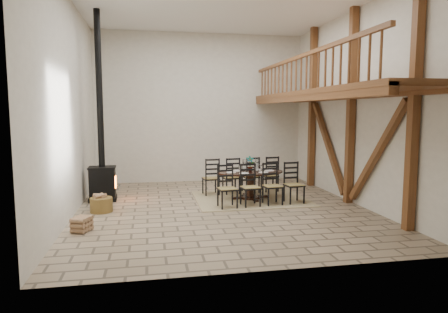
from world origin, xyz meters
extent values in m
plane|color=gray|center=(0.00, 0.00, 0.00)|extent=(8.00, 8.00, 0.00)
cube|color=beige|center=(0.00, 4.00, 2.50)|extent=(7.00, 0.02, 5.00)
cube|color=beige|center=(0.00, -4.00, 2.50)|extent=(7.00, 0.02, 5.00)
cube|color=beige|center=(-3.50, 0.00, 2.50)|extent=(0.02, 8.00, 5.00)
cube|color=beige|center=(3.50, 0.00, 2.50)|extent=(0.02, 8.00, 5.00)
cube|color=white|center=(0.00, 0.00, 5.00)|extent=(7.00, 8.00, 0.02)
cube|color=brown|center=(3.38, -2.50, 2.50)|extent=(0.18, 0.18, 5.00)
cube|color=brown|center=(3.38, 0.00, 2.50)|extent=(0.18, 0.18, 5.00)
cube|color=brown|center=(3.38, 2.50, 2.50)|extent=(0.18, 0.18, 5.00)
cube|color=brown|center=(3.38, -1.25, 1.40)|extent=(0.14, 2.16, 2.54)
cube|color=brown|center=(3.38, 1.25, 1.40)|extent=(0.14, 2.16, 2.54)
cube|color=brown|center=(3.38, 0.00, 2.80)|extent=(0.20, 7.80, 0.20)
cube|color=brown|center=(2.70, 0.00, 2.85)|extent=(1.60, 7.80, 0.12)
cube|color=brown|center=(2.00, 0.00, 2.75)|extent=(0.18, 7.80, 0.22)
cube|color=brown|center=(2.00, 0.00, 3.75)|extent=(0.09, 7.60, 0.09)
cube|color=brown|center=(2.00, 0.00, 3.33)|extent=(0.06, 7.60, 0.86)
cube|color=tan|center=(0.95, 0.88, 0.01)|extent=(3.00, 2.50, 0.02)
ellipsoid|color=black|center=(0.95, 0.88, 0.74)|extent=(1.95, 1.30, 0.04)
cylinder|color=black|center=(0.95, 0.88, 0.36)|extent=(0.18, 0.18, 0.68)
cylinder|color=black|center=(0.95, 0.88, 0.05)|extent=(0.57, 0.57, 0.06)
cube|color=#A08E4A|center=(0.13, -0.02, 0.49)|extent=(0.49, 0.47, 0.04)
cube|color=black|center=(0.13, -0.02, 0.23)|extent=(0.47, 0.47, 0.47)
cube|color=black|center=(0.11, 0.17, 0.77)|extent=(0.39, 0.08, 0.61)
cube|color=#A08E4A|center=(0.73, 0.04, 0.49)|extent=(0.49, 0.47, 0.04)
cube|color=black|center=(0.73, 0.04, 0.23)|extent=(0.47, 0.47, 0.47)
cube|color=black|center=(0.71, 0.23, 0.77)|extent=(0.39, 0.08, 0.61)
cube|color=#A08E4A|center=(1.34, 0.11, 0.49)|extent=(0.49, 0.47, 0.04)
cube|color=black|center=(1.34, 0.11, 0.23)|extent=(0.47, 0.47, 0.47)
cube|color=black|center=(1.32, 0.30, 0.77)|extent=(0.39, 0.08, 0.61)
cube|color=#A08E4A|center=(1.94, 0.17, 0.49)|extent=(0.49, 0.47, 0.04)
cube|color=black|center=(1.94, 0.17, 0.23)|extent=(0.47, 0.47, 0.47)
cube|color=black|center=(1.92, 0.36, 0.77)|extent=(0.39, 0.08, 0.61)
cube|color=#A08E4A|center=(-0.04, 1.59, 0.49)|extent=(0.49, 0.47, 0.04)
cube|color=black|center=(-0.04, 1.59, 0.23)|extent=(0.47, 0.47, 0.47)
cube|color=black|center=(-0.02, 1.40, 0.77)|extent=(0.39, 0.08, 0.61)
cube|color=#A08E4A|center=(0.56, 1.65, 0.49)|extent=(0.49, 0.47, 0.04)
cube|color=black|center=(0.56, 1.65, 0.23)|extent=(0.47, 0.47, 0.47)
cube|color=black|center=(0.58, 1.46, 0.77)|extent=(0.39, 0.08, 0.61)
cube|color=#A08E4A|center=(1.17, 1.71, 0.49)|extent=(0.49, 0.47, 0.04)
cube|color=black|center=(1.17, 1.71, 0.23)|extent=(0.47, 0.47, 0.47)
cube|color=black|center=(1.19, 1.52, 0.77)|extent=(0.39, 0.08, 0.61)
cube|color=#A08E4A|center=(1.77, 1.78, 0.49)|extent=(0.49, 0.47, 0.04)
cube|color=black|center=(1.77, 1.78, 0.23)|extent=(0.47, 0.47, 0.47)
cube|color=black|center=(1.79, 1.59, 0.77)|extent=(0.39, 0.08, 0.61)
cube|color=white|center=(0.95, 0.88, 0.76)|extent=(1.48, 0.85, 0.01)
cube|color=white|center=(0.95, 0.88, 0.85)|extent=(0.94, 0.40, 0.18)
cylinder|color=white|center=(0.77, 0.86, 0.93)|extent=(0.12, 0.12, 0.34)
cylinder|color=white|center=(1.13, 0.90, 0.93)|extent=(0.12, 0.12, 0.34)
cylinder|color=white|center=(0.77, 0.86, 0.84)|extent=(0.06, 0.06, 0.16)
cylinder|color=white|center=(1.13, 0.90, 0.84)|extent=(0.06, 0.06, 0.16)
imported|color=#4C723F|center=(0.95, 0.93, 0.97)|extent=(0.24, 0.17, 0.42)
cube|color=black|center=(-3.01, 1.40, 0.05)|extent=(0.73, 0.56, 0.11)
cube|color=black|center=(-3.01, 1.40, 0.49)|extent=(0.67, 0.51, 0.77)
cube|color=#FF590C|center=(-2.67, 1.41, 0.49)|extent=(0.03, 0.31, 0.31)
cube|color=black|center=(-3.01, 1.40, 0.90)|extent=(0.72, 0.55, 0.04)
cylinder|color=black|center=(-3.01, 1.40, 2.96)|extent=(0.16, 0.16, 4.08)
cylinder|color=brown|center=(-2.91, 0.15, 0.17)|extent=(0.53, 0.53, 0.34)
cube|color=tan|center=(-2.91, 0.15, 0.38)|extent=(0.28, 0.28, 0.10)
cube|color=tan|center=(-3.11, -1.41, 0.15)|extent=(0.43, 0.49, 0.30)
camera|label=1|loc=(-1.74, -9.56, 2.39)|focal=32.00mm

